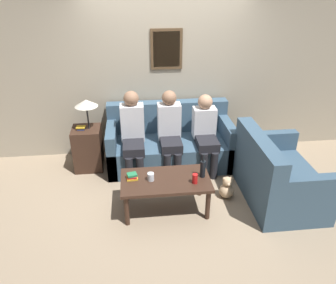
{
  "coord_description": "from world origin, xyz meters",
  "views": [
    {
      "loc": [
        -0.53,
        -4.0,
        2.72
      ],
      "look_at": [
        -0.09,
        -0.09,
        0.68
      ],
      "focal_mm": 35.0,
      "sensor_mm": 36.0,
      "label": 1
    }
  ],
  "objects_px": {
    "person_left": "(133,131)",
    "person_middle": "(170,129)",
    "drinking_glass": "(151,177)",
    "wine_bottle": "(203,168)",
    "person_right": "(206,131)",
    "couch_side": "(276,178)",
    "coffee_table": "(166,183)",
    "teddy_bear": "(227,188)",
    "couch_main": "(169,144)"
  },
  "relations": [
    {
      "from": "couch_main",
      "to": "teddy_bear",
      "type": "relative_size",
      "value": 6.03
    },
    {
      "from": "person_right",
      "to": "person_middle",
      "type": "bearing_deg",
      "value": 177.52
    },
    {
      "from": "coffee_table",
      "to": "teddy_bear",
      "type": "distance_m",
      "value": 0.9
    },
    {
      "from": "wine_bottle",
      "to": "person_left",
      "type": "distance_m",
      "value": 1.28
    },
    {
      "from": "coffee_table",
      "to": "person_right",
      "type": "bearing_deg",
      "value": 54.09
    },
    {
      "from": "couch_side",
      "to": "teddy_bear",
      "type": "relative_size",
      "value": 4.12
    },
    {
      "from": "drinking_glass",
      "to": "teddy_bear",
      "type": "distance_m",
      "value": 1.1
    },
    {
      "from": "person_right",
      "to": "wine_bottle",
      "type": "bearing_deg",
      "value": -103.95
    },
    {
      "from": "drinking_glass",
      "to": "coffee_table",
      "type": "bearing_deg",
      "value": 0.53
    },
    {
      "from": "couch_side",
      "to": "wine_bottle",
      "type": "xyz_separation_m",
      "value": [
        -1.01,
        -0.06,
        0.26
      ]
    },
    {
      "from": "couch_side",
      "to": "drinking_glass",
      "type": "distance_m",
      "value": 1.67
    },
    {
      "from": "person_left",
      "to": "person_middle",
      "type": "xyz_separation_m",
      "value": [
        0.55,
        0.02,
        -0.01
      ]
    },
    {
      "from": "couch_main",
      "to": "wine_bottle",
      "type": "height_order",
      "value": "couch_main"
    },
    {
      "from": "wine_bottle",
      "to": "person_left",
      "type": "bearing_deg",
      "value": 131.04
    },
    {
      "from": "person_right",
      "to": "couch_main",
      "type": "bearing_deg",
      "value": 158.3
    },
    {
      "from": "coffee_table",
      "to": "wine_bottle",
      "type": "bearing_deg",
      "value": 0.99
    },
    {
      "from": "wine_bottle",
      "to": "person_right",
      "type": "xyz_separation_m",
      "value": [
        0.24,
        0.96,
        0.05
      ]
    },
    {
      "from": "wine_bottle",
      "to": "person_middle",
      "type": "xyz_separation_m",
      "value": [
        -0.29,
        0.98,
        0.08
      ]
    },
    {
      "from": "coffee_table",
      "to": "teddy_bear",
      "type": "relative_size",
      "value": 3.49
    },
    {
      "from": "person_right",
      "to": "teddy_bear",
      "type": "height_order",
      "value": "person_right"
    },
    {
      "from": "person_right",
      "to": "teddy_bear",
      "type": "relative_size",
      "value": 3.61
    },
    {
      "from": "person_left",
      "to": "couch_side",
      "type": "bearing_deg",
      "value": -25.96
    },
    {
      "from": "person_right",
      "to": "teddy_bear",
      "type": "distance_m",
      "value": 0.96
    },
    {
      "from": "person_middle",
      "to": "person_right",
      "type": "distance_m",
      "value": 0.53
    },
    {
      "from": "couch_side",
      "to": "person_right",
      "type": "relative_size",
      "value": 1.14
    },
    {
      "from": "coffee_table",
      "to": "person_left",
      "type": "height_order",
      "value": "person_left"
    },
    {
      "from": "coffee_table",
      "to": "person_left",
      "type": "xyz_separation_m",
      "value": [
        -0.38,
        0.97,
        0.27
      ]
    },
    {
      "from": "drinking_glass",
      "to": "teddy_bear",
      "type": "relative_size",
      "value": 0.31
    },
    {
      "from": "coffee_table",
      "to": "drinking_glass",
      "type": "bearing_deg",
      "value": -179.47
    },
    {
      "from": "couch_side",
      "to": "coffee_table",
      "type": "xyz_separation_m",
      "value": [
        -1.47,
        -0.07,
        0.08
      ]
    },
    {
      "from": "person_middle",
      "to": "person_right",
      "type": "relative_size",
      "value": 1.07
    },
    {
      "from": "person_left",
      "to": "person_right",
      "type": "distance_m",
      "value": 1.08
    },
    {
      "from": "couch_main",
      "to": "wine_bottle",
      "type": "xyz_separation_m",
      "value": [
        0.28,
        -1.17,
        0.26
      ]
    },
    {
      "from": "coffee_table",
      "to": "person_left",
      "type": "relative_size",
      "value": 0.89
    },
    {
      "from": "teddy_bear",
      "to": "person_left",
      "type": "bearing_deg",
      "value": 146.27
    },
    {
      "from": "couch_side",
      "to": "person_right",
      "type": "xyz_separation_m",
      "value": [
        -0.77,
        0.9,
        0.3
      ]
    },
    {
      "from": "wine_bottle",
      "to": "drinking_glass",
      "type": "xyz_separation_m",
      "value": [
        -0.65,
        -0.01,
        -0.07
      ]
    },
    {
      "from": "couch_main",
      "to": "person_left",
      "type": "distance_m",
      "value": 0.69
    },
    {
      "from": "teddy_bear",
      "to": "couch_side",
      "type": "bearing_deg",
      "value": -7.72
    },
    {
      "from": "couch_side",
      "to": "person_right",
      "type": "bearing_deg",
      "value": 40.7
    },
    {
      "from": "person_middle",
      "to": "person_right",
      "type": "xyz_separation_m",
      "value": [
        0.53,
        -0.02,
        -0.04
      ]
    },
    {
      "from": "couch_side",
      "to": "person_right",
      "type": "distance_m",
      "value": 1.22
    },
    {
      "from": "coffee_table",
      "to": "wine_bottle",
      "type": "relative_size",
      "value": 3.49
    },
    {
      "from": "person_left",
      "to": "person_middle",
      "type": "bearing_deg",
      "value": 1.96
    },
    {
      "from": "person_right",
      "to": "teddy_bear",
      "type": "xyz_separation_m",
      "value": [
        0.14,
        -0.81,
        -0.49
      ]
    },
    {
      "from": "couch_side",
      "to": "coffee_table",
      "type": "distance_m",
      "value": 1.48
    },
    {
      "from": "person_middle",
      "to": "drinking_glass",
      "type": "bearing_deg",
      "value": -109.46
    },
    {
      "from": "wine_bottle",
      "to": "teddy_bear",
      "type": "height_order",
      "value": "wine_bottle"
    },
    {
      "from": "drinking_glass",
      "to": "person_right",
      "type": "distance_m",
      "value": 1.32
    },
    {
      "from": "couch_side",
      "to": "coffee_table",
      "type": "height_order",
      "value": "couch_side"
    }
  ]
}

